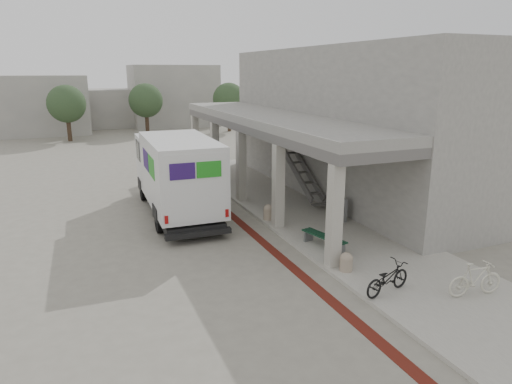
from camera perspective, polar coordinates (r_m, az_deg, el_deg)
name	(u,v)px	position (r m, az deg, el deg)	size (l,w,h in m)	color
ground	(231,240)	(16.63, -3.14, -6.07)	(120.00, 120.00, 0.00)	slate
bike_lane_stripe	(238,221)	(18.72, -2.28, -3.60)	(0.35, 40.00, 0.01)	#511710
sidewalk	(327,225)	(18.23, 8.83, -4.11)	(4.40, 28.00, 0.12)	gray
transit_building	(332,125)	(22.71, 9.47, 8.29)	(7.60, 17.00, 7.00)	gray
distant_backdrop	(89,103)	(50.72, -20.16, 10.40)	(28.00, 10.00, 6.50)	gray
tree_left	(66,104)	(42.77, -22.61, 10.12)	(3.20, 3.20, 4.80)	#38281C
tree_mid	(146,101)	(45.32, -13.62, 11.05)	(3.20, 3.20, 4.80)	#38281C
tree_right	(229,99)	(46.28, -3.40, 11.50)	(3.20, 3.20, 4.80)	#38281C
fedex_truck	(176,173)	(19.50, -9.95, 2.40)	(2.71, 7.97, 3.37)	black
bench	(324,239)	(15.71, 8.48, -5.83)	(0.82, 1.88, 0.43)	slate
bollard_near	(346,262)	(14.10, 11.22, -8.52)	(0.39, 0.39, 0.58)	gray
bollard_far	(269,212)	(18.43, 1.59, -2.49)	(0.42, 0.42, 0.63)	tan
utility_cabinet	(339,210)	(18.49, 10.31, -2.17)	(0.42, 0.56, 0.94)	gray
bicycle_black	(387,278)	(12.98, 16.11, -10.32)	(0.57, 1.63, 0.86)	black
bicycle_cream	(476,279)	(13.65, 25.76, -9.76)	(0.45, 1.60, 0.96)	beige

